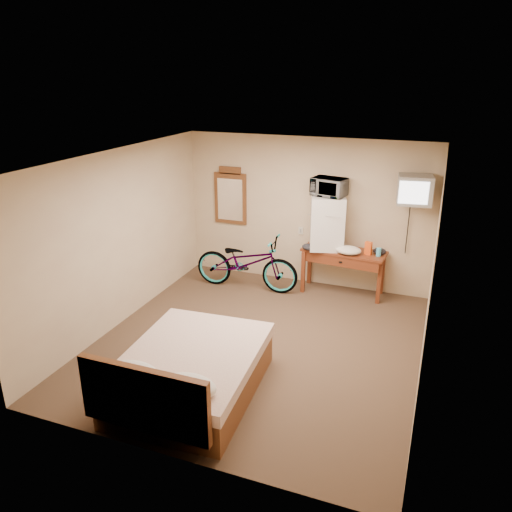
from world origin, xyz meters
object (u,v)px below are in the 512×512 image
(bicycle, at_px, (247,262))
(blue_cup, at_px, (379,252))
(bed, at_px, (189,373))
(microwave, at_px, (329,187))
(crt_television, at_px, (415,190))
(wall_mirror, at_px, (230,196))
(desk, at_px, (343,258))
(mini_fridge, at_px, (327,222))

(bicycle, bearing_deg, blue_cup, -83.96)
(bed, bearing_deg, bicycle, 99.49)
(bed, bearing_deg, microwave, 77.85)
(crt_television, bearing_deg, wall_mirror, 175.34)
(crt_television, relative_size, bicycle, 0.34)
(microwave, distance_m, blue_cup, 1.29)
(wall_mirror, bearing_deg, microwave, -7.04)
(desk, height_order, wall_mirror, wall_mirror)
(blue_cup, bearing_deg, mini_fridge, 173.66)
(crt_television, xyz_separation_m, wall_mirror, (-3.09, 0.25, -0.42))
(mini_fridge, distance_m, microwave, 0.58)
(desk, height_order, microwave, microwave)
(microwave, distance_m, bicycle, 1.84)
(microwave, relative_size, bed, 0.26)
(microwave, xyz_separation_m, wall_mirror, (-1.79, 0.22, -0.36))
(blue_cup, height_order, bicycle, bicycle)
(microwave, relative_size, wall_mirror, 0.52)
(wall_mirror, height_order, bed, wall_mirror)
(wall_mirror, bearing_deg, bicycle, -48.78)
(crt_television, bearing_deg, bicycle, -171.60)
(microwave, height_order, wall_mirror, wall_mirror)
(desk, xyz_separation_m, bicycle, (-1.55, -0.35, -0.16))
(blue_cup, distance_m, wall_mirror, 2.74)
(wall_mirror, height_order, bicycle, wall_mirror)
(desk, bearing_deg, blue_cup, -4.65)
(crt_television, relative_size, bed, 0.31)
(mini_fridge, height_order, bicycle, mini_fridge)
(desk, bearing_deg, crt_television, 1.20)
(crt_television, distance_m, wall_mirror, 3.13)
(mini_fridge, bearing_deg, desk, -9.39)
(blue_cup, bearing_deg, bicycle, -171.66)
(desk, relative_size, bicycle, 0.78)
(bed, bearing_deg, mini_fridge, 77.85)
(blue_cup, distance_m, bed, 3.74)
(desk, height_order, bicycle, bicycle)
(microwave, xyz_separation_m, bicycle, (-1.25, -0.40, -1.30))
(mini_fridge, xyz_separation_m, crt_television, (1.29, -0.03, 0.64))
(crt_television, distance_m, bed, 4.25)
(mini_fridge, relative_size, blue_cup, 6.63)
(mini_fridge, xyz_separation_m, blue_cup, (0.86, -0.10, -0.37))
(mini_fridge, relative_size, microwave, 1.67)
(desk, xyz_separation_m, blue_cup, (0.56, -0.05, 0.19))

